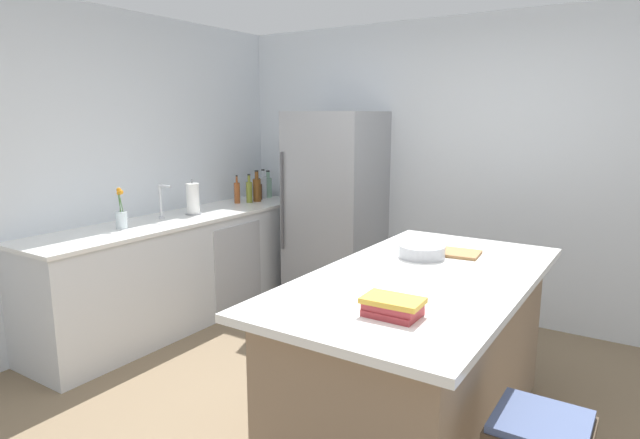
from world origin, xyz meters
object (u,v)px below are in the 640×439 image
(syrup_bottle, at_px, (259,191))
(olive_oil_bottle, at_px, (249,191))
(kitchen_island, at_px, (419,356))
(paper_towel_roll, at_px, (193,199))
(cookbook_stack, at_px, (393,307))
(flower_vase, at_px, (121,216))
(cutting_board, at_px, (453,253))
(sink_faucet, at_px, (162,200))
(soda_bottle, at_px, (263,187))
(whiskey_bottle, at_px, (257,189))
(vinegar_bottle, at_px, (237,192))
(gin_bottle, at_px, (268,187))
(refrigerator, at_px, (335,209))
(mixing_bowl, at_px, (422,251))

(syrup_bottle, distance_m, olive_oil_bottle, 0.20)
(kitchen_island, bearing_deg, olive_oil_bottle, 149.43)
(paper_towel_roll, relative_size, cookbook_stack, 1.21)
(flower_vase, distance_m, cutting_board, 2.47)
(syrup_bottle, bearing_deg, sink_faucet, -90.07)
(syrup_bottle, bearing_deg, flower_vase, -88.66)
(soda_bottle, distance_m, whiskey_bottle, 0.21)
(vinegar_bottle, xyz_separation_m, cookbook_stack, (2.60, -1.94, -0.05))
(gin_bottle, xyz_separation_m, olive_oil_bottle, (0.06, -0.37, 0.00))
(kitchen_island, distance_m, olive_oil_bottle, 2.86)
(sink_faucet, bearing_deg, cutting_board, 3.41)
(paper_towel_roll, distance_m, olive_oil_bottle, 0.77)
(whiskey_bottle, xyz_separation_m, vinegar_bottle, (-0.09, -0.19, -0.02))
(refrigerator, relative_size, sink_faucet, 6.01)
(gin_bottle, bearing_deg, vinegar_bottle, -91.58)
(mixing_bowl, bearing_deg, paper_towel_roll, 171.76)
(cutting_board, bearing_deg, paper_towel_roll, 176.45)
(refrigerator, height_order, soda_bottle, refrigerator)
(cookbook_stack, bearing_deg, soda_bottle, 137.97)
(sink_faucet, distance_m, syrup_bottle, 1.26)
(kitchen_island, height_order, flower_vase, flower_vase)
(whiskey_bottle, bearing_deg, paper_towel_roll, -90.59)
(refrigerator, height_order, flower_vase, refrigerator)
(kitchen_island, relative_size, paper_towel_roll, 6.50)
(refrigerator, relative_size, vinegar_bottle, 6.49)
(gin_bottle, bearing_deg, olive_oil_bottle, -81.26)
(gin_bottle, height_order, vinegar_bottle, gin_bottle)
(refrigerator, xyz_separation_m, mixing_bowl, (1.41, -1.32, 0.07))
(kitchen_island, bearing_deg, whiskey_bottle, 147.58)
(vinegar_bottle, bearing_deg, sink_faucet, -88.36)
(paper_towel_roll, distance_m, whiskey_bottle, 0.86)
(refrigerator, xyz_separation_m, paper_towel_roll, (-0.85, -1.00, 0.15))
(whiskey_bottle, distance_m, mixing_bowl, 2.54)
(kitchen_island, height_order, vinegar_bottle, vinegar_bottle)
(soda_bottle, bearing_deg, kitchen_island, -34.77)
(syrup_bottle, xyz_separation_m, whiskey_bottle, (0.06, -0.11, 0.04))
(gin_bottle, bearing_deg, sink_faucet, -89.43)
(gin_bottle, relative_size, olive_oil_bottle, 1.00)
(whiskey_bottle, relative_size, vinegar_bottle, 1.13)
(kitchen_island, distance_m, cookbook_stack, 0.80)
(whiskey_bottle, bearing_deg, refrigerator, 9.27)
(paper_towel_roll, xyz_separation_m, mixing_bowl, (2.26, -0.33, -0.08))
(kitchen_island, xyz_separation_m, soda_bottle, (-2.47, 1.71, 0.57))
(kitchen_island, distance_m, paper_towel_roll, 2.56)
(cutting_board, bearing_deg, gin_bottle, 152.39)
(flower_vase, xyz_separation_m, paper_towel_roll, (0.02, 0.72, 0.04))
(sink_faucet, height_order, whiskey_bottle, whiskey_bottle)
(kitchen_island, relative_size, syrup_bottle, 9.13)
(sink_faucet, bearing_deg, cookbook_stack, -20.92)
(sink_faucet, height_order, soda_bottle, soda_bottle)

